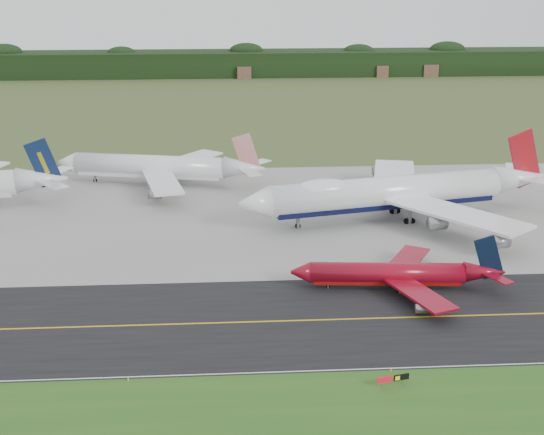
{
  "coord_description": "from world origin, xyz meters",
  "views": [
    {
      "loc": [
        -14.78,
        -110.25,
        52.53
      ],
      "look_at": [
        -6.15,
        22.0,
        8.36
      ],
      "focal_mm": 50.0,
      "sensor_mm": 36.0,
      "label": 1
    }
  ],
  "objects_px": {
    "jet_star_tail": "(160,167)",
    "jet_ba_747": "(397,192)",
    "jet_red_737": "(399,274)",
    "taxiway_sign": "(393,379)"
  },
  "relations": [
    {
      "from": "jet_red_737",
      "to": "taxiway_sign",
      "type": "distance_m",
      "value": 32.17
    },
    {
      "from": "jet_star_tail",
      "to": "jet_ba_747",
      "type": "bearing_deg",
      "value": -29.86
    },
    {
      "from": "jet_star_tail",
      "to": "taxiway_sign",
      "type": "height_order",
      "value": "jet_star_tail"
    },
    {
      "from": "taxiway_sign",
      "to": "jet_ba_747",
      "type": "bearing_deg",
      "value": 77.18
    },
    {
      "from": "jet_ba_747",
      "to": "taxiway_sign",
      "type": "relative_size",
      "value": 16.33
    },
    {
      "from": "jet_red_737",
      "to": "taxiway_sign",
      "type": "height_order",
      "value": "jet_red_737"
    },
    {
      "from": "jet_ba_747",
      "to": "jet_star_tail",
      "type": "bearing_deg",
      "value": 150.14
    },
    {
      "from": "jet_ba_747",
      "to": "taxiway_sign",
      "type": "height_order",
      "value": "jet_ba_747"
    },
    {
      "from": "jet_ba_747",
      "to": "jet_red_737",
      "type": "relative_size",
      "value": 1.98
    },
    {
      "from": "jet_star_tail",
      "to": "jet_red_737",
      "type": "bearing_deg",
      "value": -56.17
    }
  ]
}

